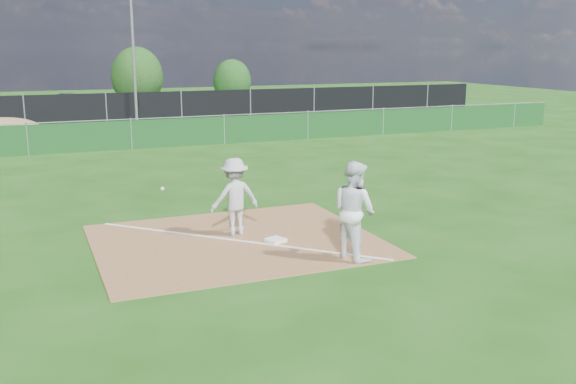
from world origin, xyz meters
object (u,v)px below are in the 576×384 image
object	(u,v)px
runner	(354,210)
tree_mid	(137,77)
first_base	(276,240)
tree_right	(232,81)
play_at_first	(235,197)
car_mid	(77,106)
light_pole	(133,50)
car_left	(5,110)
car_right	(168,106)

from	to	relation	value
runner	tree_mid	size ratio (longest dim) A/B	0.48
first_base	tree_right	xyz separation A→B (m)	(9.61, 33.29, 1.64)
play_at_first	car_mid	xyz separation A→B (m)	(-1.19, 26.87, -0.16)
light_pole	tree_right	xyz separation A→B (m)	(8.87, 11.17, -2.31)
light_pole	tree_mid	size ratio (longest dim) A/B	1.91
first_base	tree_mid	bearing A→B (deg)	85.40
play_at_first	car_left	size ratio (longest dim) A/B	0.52
light_pole	first_base	world-z (taller)	light_pole
tree_right	car_left	bearing A→B (deg)	-155.14
first_base	car_mid	xyz separation A→B (m)	(-1.82, 27.77, 0.67)
first_base	car_right	size ratio (longest dim) A/B	0.08
light_pole	car_left	bearing A→B (deg)	147.76
car_left	tree_mid	distance (m)	10.74
car_left	car_right	bearing A→B (deg)	-78.60
first_base	play_at_first	bearing A→B (deg)	125.04
car_mid	tree_right	world-z (taller)	tree_right
play_at_first	car_mid	distance (m)	26.90
play_at_first	runner	bearing A→B (deg)	-55.63
light_pole	tree_mid	distance (m)	11.00
play_at_first	runner	distance (m)	2.99
car_mid	car_right	xyz separation A→B (m)	(5.20, -1.24, -0.05)
runner	tree_right	size ratio (longest dim) A/B	0.60
runner	play_at_first	bearing A→B (deg)	20.30
car_left	tree_mid	bearing A→B (deg)	-42.36
light_pole	runner	xyz separation A→B (m)	(0.32, -23.69, -3.01)
tree_mid	tree_right	distance (m)	7.00
play_at_first	car_left	bearing A→B (deg)	101.37
runner	car_left	size ratio (longest dim) A/B	0.46
first_base	tree_mid	distance (m)	32.98
car_right	tree_mid	world-z (taller)	tree_mid
car_right	first_base	bearing A→B (deg)	-176.33
play_at_first	car_right	size ratio (longest dim) A/B	0.49
tree_right	tree_mid	bearing A→B (deg)	-176.02
car_right	car_left	bearing A→B (deg)	103.07
first_base	tree_right	bearing A→B (deg)	73.90
play_at_first	tree_mid	distance (m)	32.10
car_left	car_mid	distance (m)	4.20
light_pole	car_left	size ratio (longest dim) A/B	1.86
tree_mid	tree_right	size ratio (longest dim) A/B	1.27
car_left	car_mid	size ratio (longest dim) A/B	0.98
runner	tree_mid	world-z (taller)	tree_mid
light_pole	tree_mid	bearing A→B (deg)	79.92
car_left	first_base	bearing A→B (deg)	-158.42
light_pole	first_base	distance (m)	22.48
first_base	car_right	world-z (taller)	car_right
car_mid	tree_mid	distance (m)	6.87
runner	car_right	xyz separation A→B (m)	(2.33, 28.10, -0.32)
first_base	car_left	distance (m)	26.82
car_left	car_right	world-z (taller)	car_left
runner	car_mid	size ratio (longest dim) A/B	0.45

